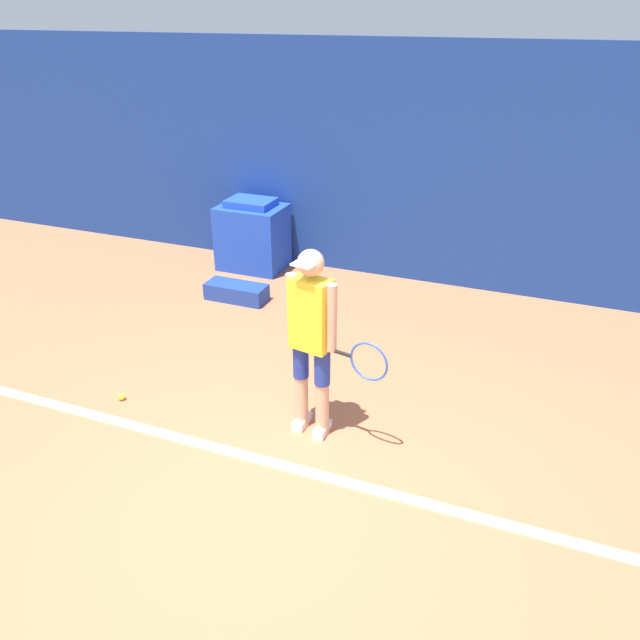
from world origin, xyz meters
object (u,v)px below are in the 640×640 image
at_px(tennis_ball, 121,397).
at_px(covered_chair, 253,236).
at_px(equipment_bag, 236,292).
at_px(tennis_player, 313,336).

bearing_deg(tennis_ball, covered_chair, 95.94).
bearing_deg(equipment_bag, covered_chair, 105.61).
height_order(tennis_player, equipment_bag, tennis_player).
xyz_separation_m(tennis_ball, covered_chair, (-0.37, 3.55, 0.45)).
bearing_deg(tennis_player, tennis_ball, -161.53).
distance_m(tennis_player, covered_chair, 4.04).
height_order(tennis_player, tennis_ball, tennis_player).
bearing_deg(equipment_bag, tennis_ball, -88.51).
xyz_separation_m(tennis_ball, equipment_bag, (-0.06, 2.46, 0.07)).
bearing_deg(tennis_player, covered_chair, 135.61).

